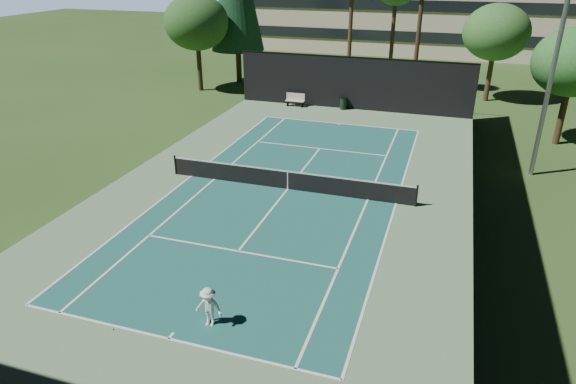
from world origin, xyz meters
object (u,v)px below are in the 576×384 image
Objects in this scene: tennis_ball_b at (277,174)px; tennis_ball_d at (217,154)px; tennis_net at (288,179)px; player at (209,307)px; tennis_ball_a at (113,329)px; trash_bin at (343,103)px; park_bench at (295,99)px; tennis_ball_c at (348,168)px.

tennis_ball_b is 4.77m from tennis_ball_d.
tennis_net is 9.18× the size of player.
tennis_ball_a is 0.85× the size of tennis_ball_b.
tennis_ball_d is 0.07× the size of trash_bin.
park_bench is at bearing 84.30° from tennis_ball_d.
player is 1.49× the size of trash_bin.
tennis_ball_b is 0.05× the size of park_bench.
tennis_ball_a is at bearing -105.23° from tennis_ball_c.
tennis_ball_c is (3.54, 2.01, -0.00)m from tennis_ball_b.
player is 20.18× the size of tennis_ball_d.
tennis_net is 12.20m from tennis_ball_a.
trash_bin is at bearing 87.63° from tennis_ball_b.
trash_bin is (-0.59, 15.71, -0.08)m from tennis_net.
player reaches higher than park_bench.
tennis_ball_a is 27.78m from trash_bin.
tennis_ball_d is 12.07m from park_bench.
tennis_net is 2.14m from tennis_ball_b.
tennis_net reaches higher than tennis_ball_b.
tennis_ball_b is at bearing 99.32° from player.
tennis_ball_a is 0.04× the size of park_bench.
park_bench reaches higher than trash_bin.
tennis_ball_d is at bearing -112.29° from trash_bin.
park_bench is 3.84m from trash_bin.
park_bench is at bearing 120.07° from tennis_ball_c.
park_bench reaches higher than tennis_ball_a.
park_bench is at bearing 95.20° from tennis_ball_a.
trash_bin is (-1.51, 26.57, -0.22)m from player.
tennis_ball_a is (-1.92, -12.03, -0.53)m from tennis_net.
player reaches higher than tennis_ball_c.
tennis_ball_d is (-5.62, 3.45, -0.52)m from tennis_net.
tennis_ball_d is at bearing 148.42° from tennis_net.
tennis_net is 8.60× the size of park_bench.
tennis_ball_a is 16.33m from tennis_ball_c.
trash_bin is at bearing 103.89° from tennis_ball_c.
trash_bin reaches higher than tennis_ball_d.
tennis_ball_a is 0.06× the size of trash_bin.
tennis_ball_d is at bearing 103.43° from tennis_ball_a.
tennis_ball_b is 0.07× the size of trash_bin.
player is 12.77m from tennis_ball_b.
tennis_ball_c is at bearing 74.77° from tennis_ball_a.
tennis_ball_b is at bearing -21.37° from tennis_ball_d.
tennis_ball_a is 1.00× the size of tennis_ball_c.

